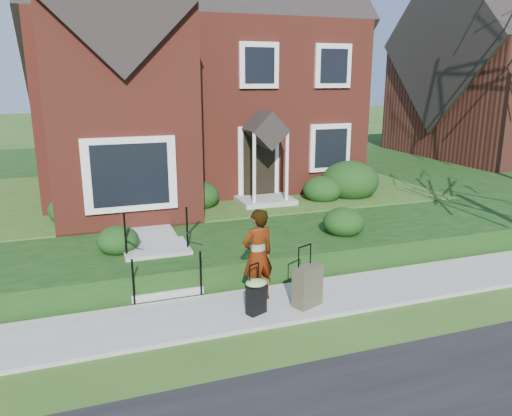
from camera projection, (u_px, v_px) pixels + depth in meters
name	position (u px, v px, depth m)	size (l,w,h in m)	color
ground	(304.00, 302.00, 9.76)	(120.00, 120.00, 0.00)	#2D5119
sidewalk	(304.00, 300.00, 9.75)	(60.00, 1.60, 0.08)	#9E9B93
terrace	(282.00, 175.00, 20.91)	(44.00, 20.00, 0.60)	#11360E
walkway	(141.00, 217.00, 13.35)	(1.20, 6.00, 0.06)	#9E9B93
main_house	(184.00, 47.00, 17.12)	(10.40, 10.20, 9.40)	maroon
front_steps	(160.00, 263.00, 10.52)	(1.40, 2.02, 1.50)	#9E9B93
foundation_shrubs	(280.00, 189.00, 14.50)	(9.78, 4.80, 1.26)	black
woman	(258.00, 255.00, 9.46)	(0.66, 0.44, 1.82)	#999999
suitcase_black	(256.00, 295.00, 9.02)	(0.49, 0.45, 0.95)	black
suitcase_olive	(307.00, 286.00, 9.33)	(0.62, 0.49, 1.18)	#4C4832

